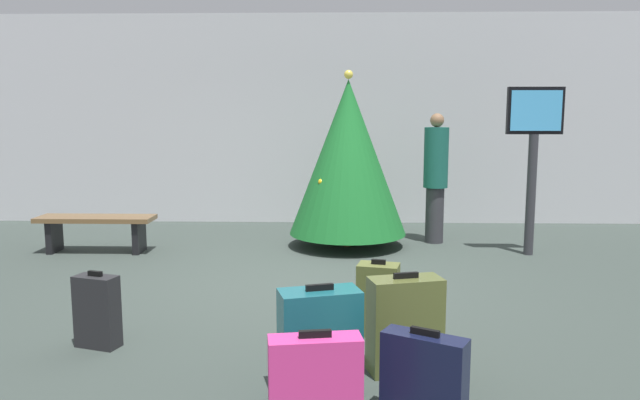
{
  "coord_description": "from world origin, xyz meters",
  "views": [
    {
      "loc": [
        0.33,
        -6.3,
        1.82
      ],
      "look_at": [
        0.15,
        0.08,
        0.9
      ],
      "focal_mm": 33.88,
      "sensor_mm": 36.0,
      "label": 1
    }
  ],
  "objects": [
    {
      "name": "waiting_bench",
      "position": [
        -2.83,
        1.42,
        0.36
      ],
      "size": [
        1.51,
        0.44,
        0.48
      ],
      "color": "brown",
      "rests_on": "ground_plane"
    },
    {
      "name": "flight_info_kiosk",
      "position": [
        2.82,
        1.44,
        1.45
      ],
      "size": [
        0.7,
        0.12,
        2.15
      ],
      "color": "#333338",
      "rests_on": "ground_plane"
    },
    {
      "name": "suitcase_5",
      "position": [
        0.67,
        -1.48,
        0.3
      ],
      "size": [
        0.37,
        0.29,
        0.64
      ],
      "color": "#59602D",
      "rests_on": "ground_plane"
    },
    {
      "name": "suitcase_4",
      "position": [
        0.84,
        -2.94,
        0.27
      ],
      "size": [
        0.51,
        0.38,
        0.58
      ],
      "color": "#141938",
      "rests_on": "ground_plane"
    },
    {
      "name": "back_wall",
      "position": [
        0.0,
        3.81,
        1.71
      ],
      "size": [
        16.0,
        0.2,
        3.43
      ],
      "primitive_type": "cube",
      "color": "silver",
      "rests_on": "ground_plane"
    },
    {
      "name": "traveller_0",
      "position": [
        1.72,
        2.16,
        0.96
      ],
      "size": [
        0.48,
        0.48,
        1.82
      ],
      "color": "#333338",
      "rests_on": "ground_plane"
    },
    {
      "name": "holiday_tree",
      "position": [
        0.48,
        1.88,
        1.23
      ],
      "size": [
        1.6,
        1.6,
        2.39
      ],
      "color": "#4C3319",
      "rests_on": "ground_plane"
    },
    {
      "name": "suitcase_0",
      "position": [
        0.81,
        -2.2,
        0.34
      ],
      "size": [
        0.55,
        0.35,
        0.72
      ],
      "color": "#59602D",
      "rests_on": "ground_plane"
    },
    {
      "name": "suitcase_3",
      "position": [
        -1.54,
        -1.81,
        0.29
      ],
      "size": [
        0.37,
        0.25,
        0.61
      ],
      "color": "#232326",
      "rests_on": "ground_plane"
    },
    {
      "name": "ground_plane",
      "position": [
        0.0,
        0.0,
        0.0
      ],
      "size": [
        16.0,
        16.0,
        0.0
      ],
      "primitive_type": "plane",
      "color": "#38423D"
    },
    {
      "name": "suitcase_2",
      "position": [
        0.22,
        -2.57,
        0.35
      ],
      "size": [
        0.57,
        0.39,
        0.74
      ],
      "color": "#19606B",
      "rests_on": "ground_plane"
    },
    {
      "name": "suitcase_1",
      "position": [
        0.22,
        -3.22,
        0.32
      ],
      "size": [
        0.52,
        0.25,
        0.67
      ],
      "color": "#E5388C",
      "rests_on": "ground_plane"
    }
  ]
}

